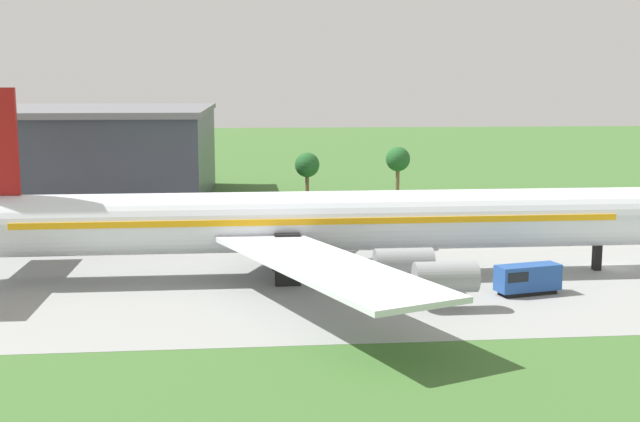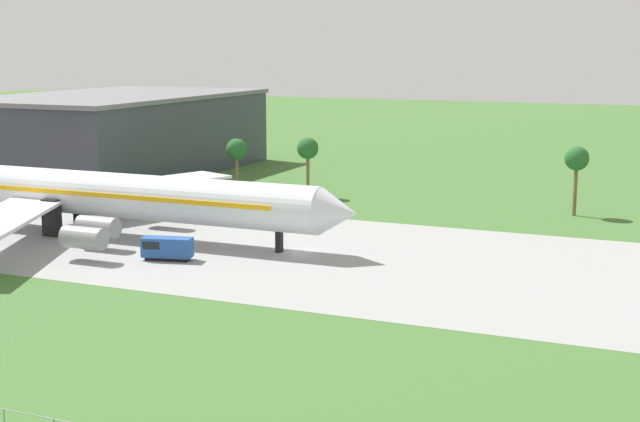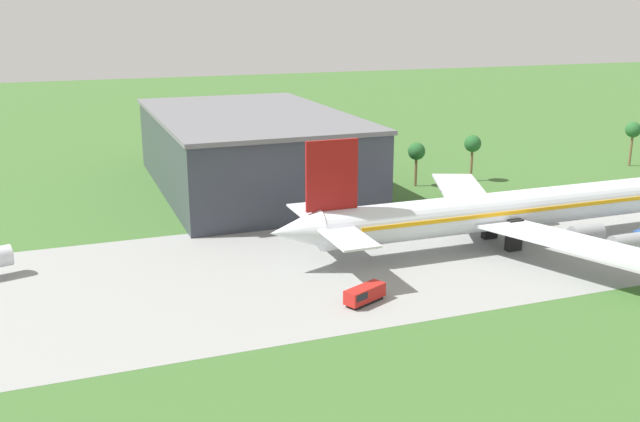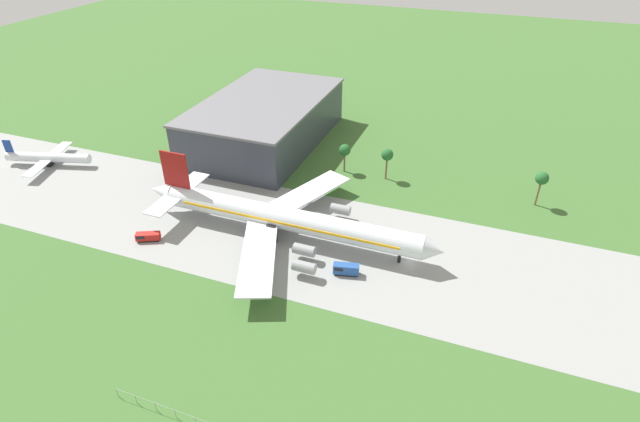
% 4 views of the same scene
% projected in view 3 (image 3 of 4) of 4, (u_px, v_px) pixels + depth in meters
% --- Properties ---
extents(jet_airliner, '(79.81, 58.89, 18.50)m').
position_uv_depth(jet_airliner, '(514.00, 209.00, 111.59)').
color(jet_airliner, silver).
rests_on(jet_airliner, ground_plane).
extents(baggage_tug, '(6.24, 4.32, 2.18)m').
position_uv_depth(baggage_tug, '(364.00, 295.00, 89.56)').
color(baggage_tug, black).
rests_on(baggage_tug, ground_plane).
extents(terminal_building, '(36.72, 61.20, 15.56)m').
position_uv_depth(terminal_building, '(249.00, 150.00, 145.96)').
color(terminal_building, '#333842').
rests_on(terminal_building, ground_plane).
extents(palm_tree_row, '(93.04, 3.60, 11.33)m').
position_uv_depth(palm_tree_row, '(575.00, 136.00, 160.30)').
color(palm_tree_row, brown).
rests_on(palm_tree_row, ground_plane).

